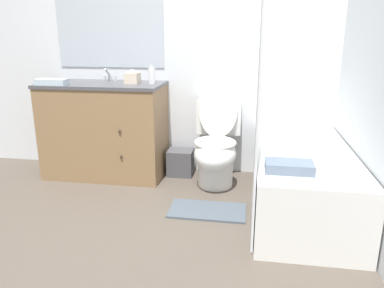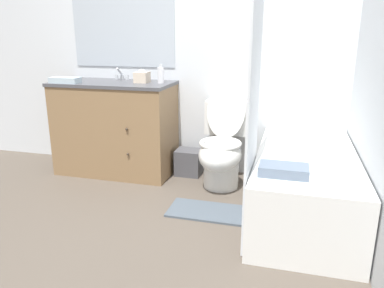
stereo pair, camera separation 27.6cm
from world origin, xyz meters
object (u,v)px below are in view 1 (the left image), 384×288
object	(u,v)px
hand_towel_folded	(52,82)
bath_towel_folded	(289,167)
sink_faucet	(109,77)
wastebasket	(181,162)
bathtub	(302,180)
bath_mat	(207,210)
tissue_box	(132,78)
toilet	(216,147)
soap_dispenser	(152,75)
vanity_cabinet	(105,129)

from	to	relation	value
hand_towel_folded	bath_towel_folded	world-z (taller)	hand_towel_folded
sink_faucet	wastebasket	bearing A→B (deg)	-7.30
bathtub	hand_towel_folded	world-z (taller)	hand_towel_folded
hand_towel_folded	bath_mat	xyz separation A→B (m)	(1.44, -0.46, -0.90)
bathtub	tissue_box	distance (m)	1.71
bath_towel_folded	bath_mat	world-z (taller)	bath_towel_folded
wastebasket	tissue_box	world-z (taller)	tissue_box
tissue_box	bath_towel_folded	distance (m)	1.71
toilet	soap_dispenser	size ratio (longest dim) A/B	5.20
bathtub	bath_mat	bearing A→B (deg)	-166.92
vanity_cabinet	bath_towel_folded	size ratio (longest dim) A/B	3.76
wastebasket	toilet	bearing A→B (deg)	-26.43
bath_towel_folded	wastebasket	bearing A→B (deg)	130.43
wastebasket	tissue_box	size ratio (longest dim) A/B	1.89
vanity_cabinet	bathtub	world-z (taller)	vanity_cabinet
wastebasket	soap_dispenser	world-z (taller)	soap_dispenser
hand_towel_folded	bath_mat	world-z (taller)	hand_towel_folded
bath_towel_folded	vanity_cabinet	bearing A→B (deg)	148.92
vanity_cabinet	soap_dispenser	xyz separation A→B (m)	(0.47, 0.02, 0.51)
bathtub	soap_dispenser	distance (m)	1.56
vanity_cabinet	bathtub	size ratio (longest dim) A/B	0.74
bath_towel_folded	sink_faucet	bearing A→B (deg)	144.44
vanity_cabinet	sink_faucet	xyz separation A→B (m)	(-0.00, 0.18, 0.47)
bath_mat	toilet	bearing A→B (deg)	89.57
hand_towel_folded	wastebasket	bearing A→B (deg)	14.30
soap_dispenser	hand_towel_folded	bearing A→B (deg)	-166.11
tissue_box	bath_towel_folded	size ratio (longest dim) A/B	0.44
wastebasket	bath_mat	distance (m)	0.83
toilet	hand_towel_folded	distance (m)	1.56
toilet	bathtub	world-z (taller)	toilet
toilet	bathtub	xyz separation A→B (m)	(0.70, -0.40, -0.10)
vanity_cabinet	bath_towel_folded	world-z (taller)	vanity_cabinet
bath_mat	sink_faucet	bearing A→B (deg)	141.84
toilet	wastebasket	xyz separation A→B (m)	(-0.36, 0.18, -0.22)
wastebasket	bathtub	bearing A→B (deg)	-28.78
soap_dispenser	bath_mat	xyz separation A→B (m)	(0.59, -0.67, -0.95)
wastebasket	bath_towel_folded	xyz separation A→B (m)	(0.90, -1.06, 0.39)
bathtub	bath_towel_folded	distance (m)	0.57
wastebasket	bath_mat	size ratio (longest dim) A/B	0.42
vanity_cabinet	soap_dispenser	bearing A→B (deg)	2.72
sink_faucet	bathtub	distance (m)	2.00
hand_towel_folded	soap_dispenser	bearing A→B (deg)	13.89
bathtub	soap_dispenser	xyz separation A→B (m)	(-1.29, 0.51, 0.71)
sink_faucet	bath_mat	distance (m)	1.63
vanity_cabinet	sink_faucet	size ratio (longest dim) A/B	7.90
bathtub	tissue_box	world-z (taller)	tissue_box
bath_towel_folded	bath_mat	xyz separation A→B (m)	(-0.55, 0.32, -0.50)
vanity_cabinet	wastebasket	xyz separation A→B (m)	(0.71, 0.09, -0.32)
sink_faucet	bath_mat	world-z (taller)	sink_faucet
vanity_cabinet	sink_faucet	world-z (taller)	sink_faucet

